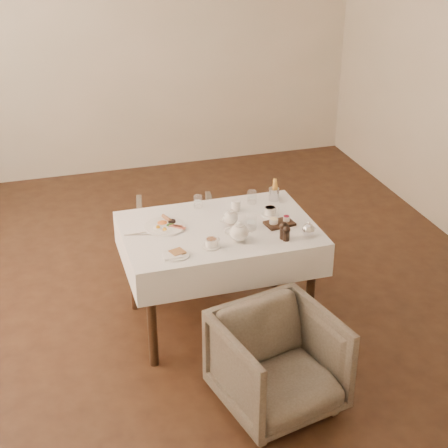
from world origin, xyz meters
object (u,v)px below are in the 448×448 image
armchair_near (278,363)px  armchair_far (177,238)px  table (219,243)px  breakfast_plate (165,225)px  teapot_centre (230,216)px

armchair_near → armchair_far: size_ratio=1.08×
table → breakfast_plate: bearing=161.8°
armchair_far → teapot_centre: 0.96m
table → armchair_near: bearing=-84.6°
table → armchair_far: table is taller
table → breakfast_plate: breakfast_plate is taller
armchair_far → breakfast_plate: bearing=81.6°
table → teapot_centre: 0.20m
armchair_near → breakfast_plate: size_ratio=2.43×
armchair_far → table: bearing=107.8°
armchair_near → breakfast_plate: bearing=100.0°
teapot_centre → armchair_near: bearing=-105.7°
table → breakfast_plate: size_ratio=4.65×
armchair_near → teapot_centre: 1.07m
armchair_far → teapot_centre: size_ratio=4.28×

